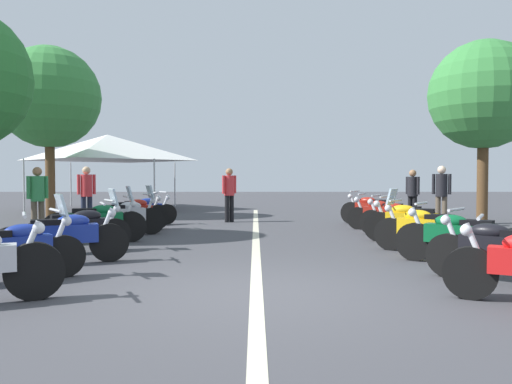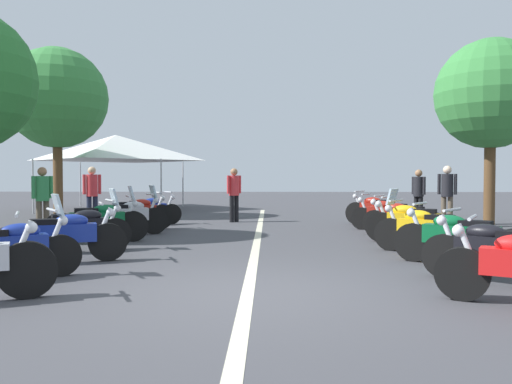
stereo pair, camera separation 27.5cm
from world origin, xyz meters
name	(u,v)px [view 1 (the left image)]	position (x,y,z in m)	size (l,w,h in m)	color
ground_plane	(256,294)	(0.00, 0.00, 0.00)	(80.00, 80.00, 0.00)	#424247
lane_centre_stripe	(256,243)	(4.65, 0.00, 0.00)	(21.37, 0.16, 0.01)	beige
motorcycle_left_row_1	(12,249)	(0.65, 3.30, 0.46)	(1.22, 1.74, 1.19)	black
motorcycle_left_row_2	(63,236)	(2.09, 3.16, 0.46)	(1.01, 2.04, 1.00)	black
motorcycle_left_row_3	(79,228)	(3.33, 3.32, 0.46)	(1.15, 1.80, 1.20)	black
motorcycle_left_row_4	(97,221)	(4.65, 3.40, 0.48)	(1.01, 2.06, 1.23)	black
motorcycle_left_row_5	(124,216)	(6.07, 3.17, 0.47)	(1.10, 1.86, 1.22)	black
motorcycle_left_row_6	(132,213)	(7.27, 3.29, 0.47)	(1.19, 1.89, 1.01)	black
motorcycle_left_row_7	(142,210)	(8.62, 3.31, 0.45)	(1.19, 1.92, 0.98)	black
motorcycle_right_row_1	(502,250)	(0.57, -3.29, 0.45)	(1.45, 1.68, 0.99)	black
motorcycle_right_row_2	(461,237)	(2.02, -3.32, 0.46)	(1.37, 1.86, 1.00)	black
motorcycle_right_row_3	(426,228)	(3.30, -3.17, 0.46)	(1.30, 1.75, 1.21)	black
motorcycle_right_row_4	(411,222)	(4.73, -3.33, 0.46)	(1.09, 1.90, 1.01)	black
motorcycle_right_row_5	(400,218)	(5.93, -3.43, 0.45)	(1.22, 1.76, 0.99)	black
motorcycle_right_row_6	(384,214)	(7.25, -3.38, 0.44)	(1.14, 1.83, 0.98)	black
motorcycle_right_row_7	(373,209)	(8.73, -3.43, 0.46)	(1.29, 1.75, 1.01)	black
bystander_0	(441,191)	(8.31, -5.29, 1.02)	(0.32, 0.47, 1.73)	brown
bystander_1	(413,192)	(9.66, -4.88, 0.96)	(0.47, 0.32, 1.64)	black
bystander_2	(229,191)	(9.73, 0.83, 0.99)	(0.37, 0.43, 1.68)	black
bystander_3	(87,191)	(8.54, 4.89, 1.01)	(0.33, 0.46, 1.71)	#1E2338
bystander_4	(38,195)	(6.32, 5.36, 0.97)	(0.40, 0.40, 1.66)	brown
roadside_tree_0	(484,95)	(9.16, -6.83, 3.85)	(3.23, 3.23, 5.49)	brown
roadside_tree_2	(49,98)	(11.32, 7.05, 4.11)	(3.45, 3.45, 5.86)	brown
event_tent	(108,148)	(15.63, 6.31, 2.65)	(5.49, 5.49, 3.20)	white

